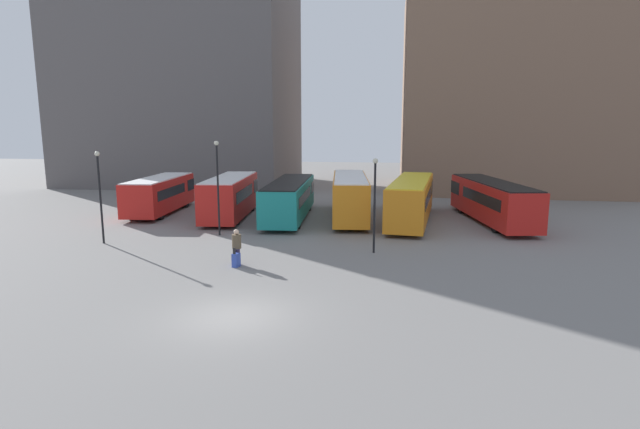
{
  "coord_description": "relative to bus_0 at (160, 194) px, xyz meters",
  "views": [
    {
      "loc": [
        5.59,
        -16.43,
        6.75
      ],
      "look_at": [
        1.54,
        11.15,
        1.84
      ],
      "focal_mm": 28.0,
      "sensor_mm": 36.0,
      "label": 1
    }
  ],
  "objects": [
    {
      "name": "ground_plane",
      "position": [
        12.62,
        -20.43,
        -1.53
      ],
      "size": [
        160.0,
        160.0,
        0.0
      ],
      "primitive_type": "plane",
      "color": "slate"
    },
    {
      "name": "building_block_left",
      "position": [
        -6.74,
        20.76,
        16.38
      ],
      "size": [
        25.72,
        15.86,
        35.82
      ],
      "color": "#5B5656",
      "rests_on": "ground_plane"
    },
    {
      "name": "building_block_right",
      "position": [
        30.81,
        20.76,
        9.03
      ],
      "size": [
        23.36,
        17.99,
        21.12
      ],
      "color": "#7F604C",
      "rests_on": "ground_plane"
    },
    {
      "name": "bus_0",
      "position": [
        0.0,
        0.0,
        0.0
      ],
      "size": [
        3.43,
        9.5,
        2.82
      ],
      "rotation": [
        0.0,
        0.0,
        1.66
      ],
      "color": "red",
      "rests_on": "ground_plane"
    },
    {
      "name": "bus_1",
      "position": [
        6.17,
        -1.2,
        0.13
      ],
      "size": [
        3.57,
        9.79,
        3.07
      ],
      "rotation": [
        0.0,
        0.0,
        1.68
      ],
      "color": "red",
      "rests_on": "ground_plane"
    },
    {
      "name": "bus_2",
      "position": [
        10.64,
        -0.93,
        0.01
      ],
      "size": [
        3.34,
        11.83,
        2.81
      ],
      "rotation": [
        0.0,
        0.0,
        1.64
      ],
      "color": "#19847F",
      "rests_on": "ground_plane"
    },
    {
      "name": "bus_3",
      "position": [
        15.08,
        -0.3,
        0.2
      ],
      "size": [
        3.59,
        11.28,
        3.19
      ],
      "rotation": [
        0.0,
        0.0,
        1.68
      ],
      "color": "orange",
      "rests_on": "ground_plane"
    },
    {
      "name": "bus_4",
      "position": [
        19.57,
        -0.88,
        0.14
      ],
      "size": [
        3.84,
        12.28,
        3.06
      ],
      "rotation": [
        0.0,
        0.0,
        1.46
      ],
      "color": "orange",
      "rests_on": "ground_plane"
    },
    {
      "name": "bus_5",
      "position": [
        25.22,
        -0.16,
        0.08
      ],
      "size": [
        4.44,
        12.25,
        2.93
      ],
      "rotation": [
        0.0,
        0.0,
        1.74
      ],
      "color": "red",
      "rests_on": "ground_plane"
    },
    {
      "name": "traveler",
      "position": [
        10.63,
        -13.67,
        -0.48
      ],
      "size": [
        0.56,
        0.56,
        1.77
      ],
      "rotation": [
        0.0,
        0.0,
        1.28
      ],
      "color": "#382D4C",
      "rests_on": "ground_plane"
    },
    {
      "name": "suitcase",
      "position": [
        10.74,
        -14.17,
        -1.19
      ],
      "size": [
        0.37,
        0.46,
        0.98
      ],
      "rotation": [
        0.0,
        0.0,
        1.28
      ],
      "color": "#334CB2",
      "rests_on": "ground_plane"
    },
    {
      "name": "lamp_post_0",
      "position": [
        17.27,
        -10.4,
        1.52
      ],
      "size": [
        0.28,
        0.28,
        5.12
      ],
      "color": "black",
      "rests_on": "ground_plane"
    },
    {
      "name": "lamp_post_1",
      "position": [
        1.48,
        -10.47,
        1.65
      ],
      "size": [
        0.28,
        0.28,
        5.37
      ],
      "color": "black",
      "rests_on": "ground_plane"
    },
    {
      "name": "lamp_post_2",
      "position": [
        7.47,
        -7.37,
        1.92
      ],
      "size": [
        0.28,
        0.28,
        5.9
      ],
      "color": "black",
      "rests_on": "ground_plane"
    }
  ]
}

